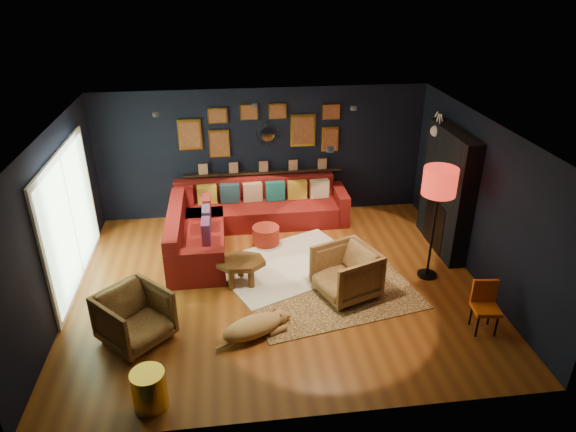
{
  "coord_description": "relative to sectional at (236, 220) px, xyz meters",
  "views": [
    {
      "loc": [
        -0.74,
        -6.98,
        4.71
      ],
      "look_at": [
        0.19,
        0.3,
        1.09
      ],
      "focal_mm": 32.0,
      "sensor_mm": 36.0,
      "label": 1
    }
  ],
  "objects": [
    {
      "name": "sectional",
      "position": [
        0.0,
        0.0,
        0.0
      ],
      "size": [
        3.41,
        2.69,
        0.86
      ],
      "color": "maroon",
      "rests_on": "ground"
    },
    {
      "name": "armchair_right",
      "position": [
        1.63,
        -2.21,
        0.11
      ],
      "size": [
        1.05,
        1.08,
        0.87
      ],
      "primitive_type": "imported",
      "rotation": [
        0.0,
        0.0,
        -1.2
      ],
      "color": "tan",
      "rests_on": "ground"
    },
    {
      "name": "coffee_table",
      "position": [
        0.01,
        -1.71,
        0.04
      ],
      "size": [
        0.86,
        0.67,
        0.42
      ],
      "rotation": [
        0.0,
        0.0,
        -0.05
      ],
      "color": "#5B3914",
      "rests_on": "shag_rug"
    },
    {
      "name": "deer_head",
      "position": [
        3.75,
        -0.41,
        1.73
      ],
      "size": [
        0.5,
        0.28,
        0.45
      ],
      "color": "white",
      "rests_on": "fireplace"
    },
    {
      "name": "sunburst_mirror",
      "position": [
        0.71,
        0.91,
        1.38
      ],
      "size": [
        0.47,
        0.16,
        0.47
      ],
      "color": "silver",
      "rests_on": "room_walls"
    },
    {
      "name": "room_walls",
      "position": [
        0.61,
        -1.81,
        1.27
      ],
      "size": [
        6.5,
        6.5,
        6.5
      ],
      "color": "black",
      "rests_on": "ground"
    },
    {
      "name": "ceiling_spots",
      "position": [
        0.61,
        -1.01,
        2.24
      ],
      "size": [
        3.3,
        2.5,
        0.06
      ],
      "color": "black",
      "rests_on": "room_walls"
    },
    {
      "name": "ledge",
      "position": [
        0.61,
        0.87,
        0.6
      ],
      "size": [
        3.2,
        0.12,
        0.04
      ],
      "primitive_type": "cube",
      "color": "black",
      "rests_on": "room_walls"
    },
    {
      "name": "fireplace",
      "position": [
        3.71,
        -0.91,
        0.7
      ],
      "size": [
        0.31,
        1.6,
        2.2
      ],
      "color": "black",
      "rests_on": "ground"
    },
    {
      "name": "pouf",
      "position": [
        0.53,
        -0.45,
        -0.13
      ],
      "size": [
        0.5,
        0.5,
        0.33
      ],
      "primitive_type": "cylinder",
      "color": "#9E291A",
      "rests_on": "shag_rug"
    },
    {
      "name": "gold_stool",
      "position": [
        -1.16,
        -4.16,
        -0.07
      ],
      "size": [
        0.4,
        0.4,
        0.5
      ],
      "primitive_type": "cylinder",
      "color": "gold",
      "rests_on": "ground"
    },
    {
      "name": "orange_chair",
      "position": [
        3.37,
        -3.27,
        0.12
      ],
      "size": [
        0.39,
        0.39,
        0.76
      ],
      "rotation": [
        0.0,
        0.0,
        -0.12
      ],
      "color": "black",
      "rests_on": "ground"
    },
    {
      "name": "floor_lamp",
      "position": [
        3.11,
        -1.86,
        1.31
      ],
      "size": [
        0.53,
        0.53,
        1.92
      ],
      "color": "black",
      "rests_on": "ground"
    },
    {
      "name": "leopard_rug",
      "position": [
        1.41,
        -2.11,
        -0.32
      ],
      "size": [
        2.93,
        2.35,
        0.01
      ],
      "primitive_type": "cube",
      "rotation": [
        0.0,
        0.0,
        0.2
      ],
      "color": "tan",
      "rests_on": "ground"
    },
    {
      "name": "armchair_left",
      "position": [
        -1.48,
        -2.92,
        0.1
      ],
      "size": [
        1.13,
        1.13,
        0.85
      ],
      "primitive_type": "imported",
      "rotation": [
        0.0,
        0.0,
        0.77
      ],
      "color": "tan",
      "rests_on": "ground"
    },
    {
      "name": "dog",
      "position": [
        0.12,
        -3.05,
        -0.11
      ],
      "size": [
        1.38,
        1.06,
        0.39
      ],
      "primitive_type": null,
      "rotation": [
        0.0,
        0.0,
        0.42
      ],
      "color": "#A67D45",
      "rests_on": "leopard_rug"
    },
    {
      "name": "gallery_wall",
      "position": [
        0.6,
        0.91,
        1.48
      ],
      "size": [
        3.15,
        0.04,
        1.02
      ],
      "color": "gold",
      "rests_on": "room_walls"
    },
    {
      "name": "shag_rug",
      "position": [
        0.86,
        -1.26,
        -0.31
      ],
      "size": [
        2.81,
        2.48,
        0.03
      ],
      "primitive_type": "cube",
      "rotation": [
        0.0,
        0.0,
        0.41
      ],
      "color": "white",
      "rests_on": "ground"
    },
    {
      "name": "floor",
      "position": [
        0.61,
        -1.81,
        -0.32
      ],
      "size": [
        6.5,
        6.5,
        0.0
      ],
      "primitive_type": "plane",
      "color": "brown",
      "rests_on": "ground"
    },
    {
      "name": "sliding_door",
      "position": [
        -2.6,
        -1.21,
        0.78
      ],
      "size": [
        0.06,
        2.8,
        2.2
      ],
      "color": "white",
      "rests_on": "ground"
    }
  ]
}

